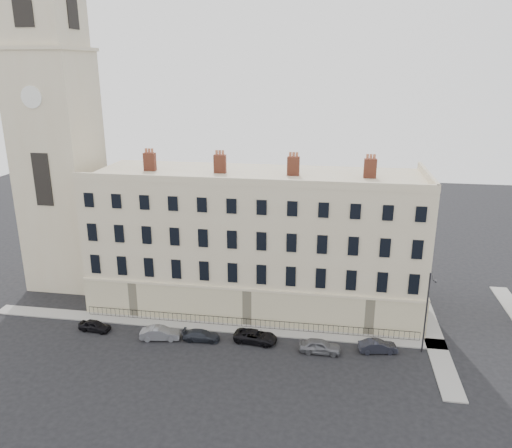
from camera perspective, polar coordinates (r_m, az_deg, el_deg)
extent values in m
plane|color=black|center=(48.11, 5.01, -15.37)|extent=(160.00, 160.00, 0.00)
cube|color=beige|center=(56.19, 0.03, -1.79)|extent=(36.00, 12.00, 15.00)
cube|color=#C2B692|center=(52.84, -1.03, -9.59)|extent=(36.10, 0.18, 4.00)
cube|color=#C2B692|center=(58.45, 17.98, -7.73)|extent=(0.18, 12.10, 4.00)
cube|color=beige|center=(48.45, -1.07, 4.79)|extent=(36.00, 0.35, 0.80)
cube|color=beige|center=(54.28, 19.06, 5.21)|extent=(0.35, 12.00, 0.80)
cube|color=brown|center=(57.09, -12.04, 6.97)|extent=(1.30, 0.70, 2.00)
cube|color=brown|center=(54.74, -4.14, 6.87)|extent=(1.30, 0.70, 2.00)
cube|color=brown|center=(53.51, 4.29, 6.61)|extent=(1.30, 0.70, 2.00)
cube|color=brown|center=(53.45, 12.91, 6.21)|extent=(1.30, 0.70, 2.00)
cube|color=beige|center=(64.42, -21.36, 5.51)|extent=(8.00, 8.00, 28.00)
cube|color=beige|center=(63.65, -23.39, 22.45)|extent=(7.04, 7.04, 10.00)
cylinder|color=white|center=(59.90, -24.29, 13.08)|extent=(2.40, 0.14, 2.40)
cube|color=gray|center=(53.74, -5.49, -11.52)|extent=(48.00, 2.00, 0.12)
cube|color=gray|center=(55.94, 19.32, -11.28)|extent=(2.00, 24.00, 0.12)
cube|color=black|center=(52.84, -1.13, -10.79)|extent=(35.00, 0.04, 0.04)
cube|color=black|center=(53.28, -1.12, -11.64)|extent=(35.00, 0.04, 0.04)
imported|color=black|center=(55.09, -17.95, -11.00)|extent=(3.46, 1.66, 1.14)
imported|color=slate|center=(51.90, -10.89, -12.16)|extent=(4.12, 1.99, 1.30)
imported|color=#20242B|center=(51.16, -6.28, -12.54)|extent=(3.79, 1.70, 1.08)
imported|color=black|center=(50.58, -0.05, -12.73)|extent=(4.49, 2.42, 1.20)
imported|color=slate|center=(49.28, 7.32, -13.67)|extent=(3.96, 1.62, 1.35)
imported|color=black|center=(50.35, 13.75, -13.44)|extent=(3.82, 1.88, 1.20)
cylinder|color=#2E2E33|center=(49.86, 18.86, -9.65)|extent=(0.16, 0.16, 8.20)
cylinder|color=#2E2E33|center=(47.60, 19.57, -5.74)|extent=(0.31, 1.54, 0.10)
cube|color=#2E2E33|center=(47.00, 19.83, -6.14)|extent=(0.25, 0.53, 0.12)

